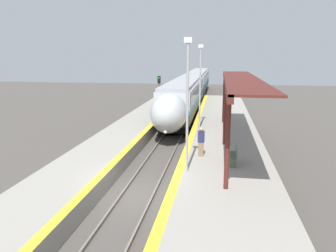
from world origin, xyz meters
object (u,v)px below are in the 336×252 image
train (192,87)px  platform_bench (234,155)px  lamppost_mid (200,82)px  lamppost_near (187,98)px  railway_signal (159,93)px  person_waiting (201,141)px

train → platform_bench: bearing=-80.8°
train → lamppost_mid: lamppost_mid is taller
platform_bench → lamppost_near: bearing=-147.5°
lamppost_near → lamppost_mid: same height
railway_signal → person_waiting: bearing=-70.7°
railway_signal → lamppost_mid: bearing=-57.6°
platform_bench → lamppost_mid: size_ratio=0.26×
train → railway_signal: railway_signal is taller
train → railway_signal: (-2.28, -11.79, 0.45)m
railway_signal → lamppost_near: size_ratio=0.70×
train → person_waiting: bearing=-84.2°
railway_signal → lamppost_near: 17.22m
platform_bench → lamppost_near: lamppost_near is taller
platform_bench → lamppost_near: 4.06m
railway_signal → lamppost_mid: 8.36m
train → lamppost_near: (2.10, -28.35, 2.16)m
train → lamppost_near: size_ratio=7.19×
railway_signal → platform_bench: bearing=-66.2°
person_waiting → lamppost_mid: bearing=94.3°
platform_bench → person_waiting: 2.05m
person_waiting → lamppost_mid: 7.68m
train → lamppost_mid: 18.93m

